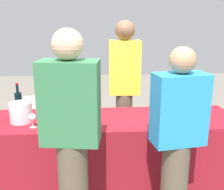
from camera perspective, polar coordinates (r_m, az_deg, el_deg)
The scene contains 17 objects.
ground_plane at distance 3.18m, azimuth 0.00°, elevation -17.79°, with size 12.00×12.00×0.00m, color slate.
tasting_table at distance 2.98m, azimuth 0.00°, elevation -11.71°, with size 2.56×0.71×0.76m, color maroon.
wine_bottle_0 at distance 3.07m, azimuth -18.85°, elevation -1.65°, with size 0.07×0.07×0.34m.
wine_bottle_1 at distance 2.91m, azimuth -14.02°, elevation -2.48°, with size 0.07×0.07×0.30m.
wine_bottle_2 at distance 2.87m, azimuth -8.67°, elevation -2.38°, with size 0.08×0.08×0.32m.
wine_bottle_3 at distance 3.11m, azimuth 15.42°, elevation -1.34°, with size 0.08×0.08×0.31m.
wine_glass_0 at distance 2.67m, azimuth -16.22°, elevation -4.54°, with size 0.07×0.07×0.14m.
wine_glass_1 at distance 2.70m, azimuth -14.26°, elevation -4.04°, with size 0.06×0.06×0.14m.
wine_glass_2 at distance 2.73m, azimuth -12.33°, elevation -3.99°, with size 0.06×0.06×0.13m.
wine_glass_3 at distance 2.68m, azimuth 9.21°, elevation -4.19°, with size 0.07×0.07×0.13m.
wine_glass_4 at distance 2.77m, azimuth 10.84°, elevation -3.43°, with size 0.06×0.06×0.14m.
wine_glass_5 at distance 2.80m, azimuth 13.20°, elevation -3.34°, with size 0.06×0.06×0.14m.
ice_bucket at distance 2.86m, azimuth -18.44°, elevation -3.43°, with size 0.22×0.22×0.20m, color silver.
server_pouring at distance 3.35m, azimuth 2.59°, elevation 2.00°, with size 0.38×0.23×1.73m.
guest_0 at distance 2.13m, azimuth -8.47°, elevation -7.79°, with size 0.46×0.30×1.69m.
guest_1 at distance 2.32m, azimuth 13.44°, elevation -8.19°, with size 0.45×0.29×1.55m.
menu_board at distance 3.94m, azimuth -13.75°, elevation -5.31°, with size 0.52×0.03×0.74m, color white.
Camera 1 is at (-0.18, -2.64, 1.75)m, focal length 43.93 mm.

